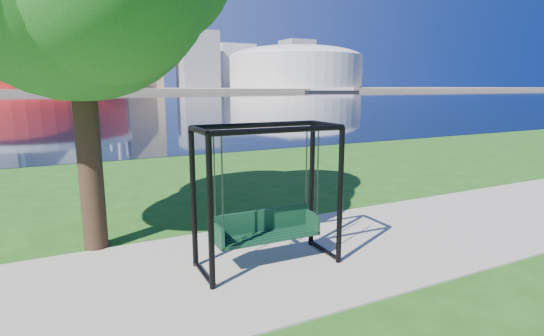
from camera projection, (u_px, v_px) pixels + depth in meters
ground at (282, 248)px, 8.36m from camera, size 900.00×900.00×0.00m
path at (294, 256)px, 7.91m from camera, size 120.00×4.00×0.03m
river at (74, 100)px, 97.81m from camera, size 900.00×180.00×0.02m
far_bank at (62, 90)px, 276.52m from camera, size 900.00×228.00×2.00m
stadium at (38, 63)px, 207.34m from camera, size 83.00×83.00×32.00m
arena at (296, 66)px, 271.06m from camera, size 84.00×84.00×26.56m
skyline at (49, 36)px, 279.78m from camera, size 392.00×66.00×96.50m
swing at (267, 199)px, 7.36m from camera, size 2.47×1.11×2.51m
barge at (332, 90)px, 220.32m from camera, size 28.26×15.28×2.73m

